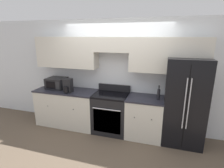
{
  "coord_description": "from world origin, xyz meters",
  "views": [
    {
      "loc": [
        1.1,
        -3.31,
        2.22
      ],
      "look_at": [
        0.0,
        0.31,
        1.17
      ],
      "focal_mm": 28.0,
      "sensor_mm": 36.0,
      "label": 1
    }
  ],
  "objects_px": {
    "refrigerator": "(184,102)",
    "microwave": "(57,83)",
    "bottle": "(159,94)",
    "oven_range": "(111,113)"
  },
  "relations": [
    {
      "from": "refrigerator",
      "to": "microwave",
      "type": "relative_size",
      "value": 3.96
    },
    {
      "from": "bottle",
      "to": "oven_range",
      "type": "bearing_deg",
      "value": 177.88
    },
    {
      "from": "refrigerator",
      "to": "microwave",
      "type": "distance_m",
      "value": 3.05
    },
    {
      "from": "refrigerator",
      "to": "microwave",
      "type": "height_order",
      "value": "refrigerator"
    },
    {
      "from": "microwave",
      "to": "bottle",
      "type": "bearing_deg",
      "value": -2.51
    },
    {
      "from": "oven_range",
      "to": "microwave",
      "type": "xyz_separation_m",
      "value": [
        -1.46,
        0.07,
        0.59
      ]
    },
    {
      "from": "refrigerator",
      "to": "oven_range",
      "type": "bearing_deg",
      "value": -178.19
    },
    {
      "from": "oven_range",
      "to": "refrigerator",
      "type": "xyz_separation_m",
      "value": [
        1.58,
        0.05,
        0.44
      ]
    },
    {
      "from": "oven_range",
      "to": "refrigerator",
      "type": "relative_size",
      "value": 0.6
    },
    {
      "from": "oven_range",
      "to": "bottle",
      "type": "height_order",
      "value": "bottle"
    }
  ]
}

